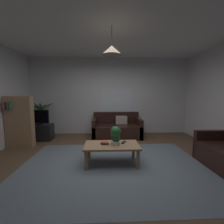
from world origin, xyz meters
The scene contains 16 objects.
floor centered at (0.00, 0.00, -0.01)m, with size 5.72×4.90×0.02m, color brown.
rug centered at (0.00, -0.20, 0.00)m, with size 3.72×2.69×0.01m, color slate.
wall_back centered at (0.00, 2.48, 1.38)m, with size 5.84×0.06×2.75m, color silver.
ceiling centered at (0.00, 0.00, 2.76)m, with size 5.72×4.90×0.02m, color white.
window_pane centered at (0.24, 2.45, 1.15)m, with size 1.11×0.01×1.01m, color white.
couch_under_window centered at (0.23, 1.95, 0.27)m, with size 1.61×0.88×0.82m.
coffee_table centered at (-0.02, -0.06, 0.35)m, with size 1.13×0.62×0.41m.
book_on_table_0 centered at (-0.17, -0.04, 0.42)m, with size 0.16×0.09×0.02m, color black.
book_on_table_1 centered at (-0.18, -0.05, 0.45)m, with size 0.13×0.09×0.02m, color #B22D2D.
remote_on_table_0 centered at (0.24, 0.04, 0.42)m, with size 0.05×0.16×0.02m, color black.
potted_plant_on_table centered at (0.06, -0.08, 0.62)m, with size 0.21×0.22×0.39m.
tv_stand centered at (-2.31, 1.70, 0.25)m, with size 0.90×0.44×0.50m, color black.
tv centered at (-2.31, 1.68, 0.74)m, with size 0.75×0.16×0.47m.
potted_palm_corner centered at (-2.42, 2.24, 0.59)m, with size 1.03×0.77×1.29m.
bookshelf_corner centered at (-2.49, 1.05, 0.71)m, with size 0.70×0.31×1.40m.
pendant_lamp centered at (-0.02, -0.06, 2.30)m, with size 0.39×0.39×0.54m.
Camera 1 is at (-0.14, -3.10, 1.44)m, focal length 24.26 mm.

